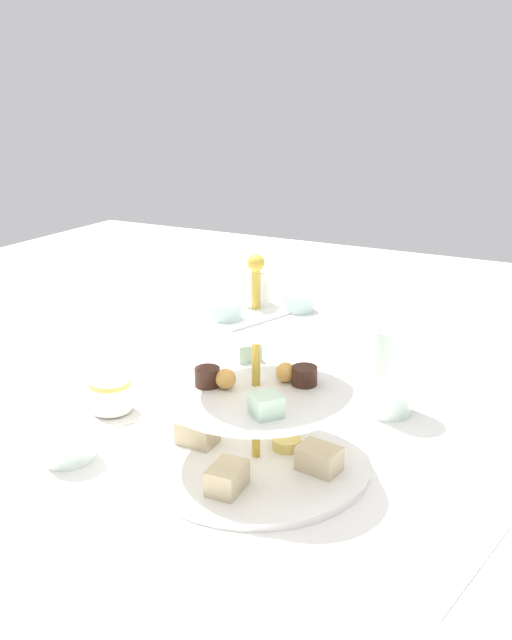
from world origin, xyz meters
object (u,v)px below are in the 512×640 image
butter_knife_right (225,372)px  butter_knife_left (472,566)px  tiered_serving_stand (256,404)px  water_glass_short_left (66,434)px  water_glass_tall_right (389,370)px  teacup_with_saucer (111,397)px

butter_knife_right → butter_knife_left: bearing=102.5°
tiered_serving_stand → water_glass_short_left: (-0.10, 0.21, -0.05)m
water_glass_short_left → butter_knife_right: bearing=-6.6°
tiered_serving_stand → water_glass_tall_right: size_ratio=2.18×
butter_knife_right → water_glass_tall_right: bearing=133.6°
water_glass_short_left → water_glass_tall_right: bearing=-45.1°
teacup_with_saucer → water_glass_short_left: bearing=-165.7°
tiered_serving_stand → butter_knife_left: (-0.08, -0.27, -0.08)m
tiered_serving_stand → butter_knife_right: bearing=38.1°
butter_knife_left → water_glass_short_left: bearing=103.8°
water_glass_short_left → teacup_with_saucer: size_ratio=0.74×
tiered_serving_stand → water_glass_tall_right: (0.21, -0.10, -0.02)m
water_glass_tall_right → teacup_with_saucer: (-0.18, 0.34, -0.04)m
teacup_with_saucer → tiered_serving_stand: bearing=-96.0°
water_glass_short_left → butter_knife_left: (0.02, -0.48, -0.03)m
water_glass_tall_right → butter_knife_left: (-0.29, -0.17, -0.06)m
tiered_serving_stand → butter_knife_right: size_ratio=1.63×
tiered_serving_stand → butter_knife_left: tiered_serving_stand is taller
water_glass_tall_right → water_glass_short_left: size_ratio=1.92×
water_glass_short_left → butter_knife_left: water_glass_short_left is taller
teacup_with_saucer → butter_knife_right: size_ratio=0.53×
teacup_with_saucer → water_glass_tall_right: bearing=-61.6°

